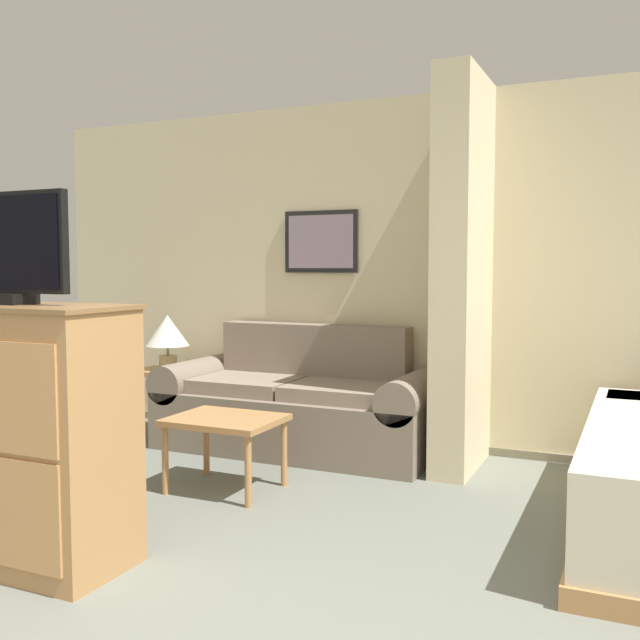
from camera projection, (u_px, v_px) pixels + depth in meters
name	position (u px, v px, depth m)	size (l,w,h in m)	color
wall_back	(494.00, 275.00, 5.09)	(7.63, 0.16, 2.60)	beige
wall_partition_pillar	(463.00, 274.00, 4.72)	(0.24, 0.80, 2.60)	beige
couch	(299.00, 405.00, 5.27)	(2.07, 0.84, 0.91)	gray
coffee_table	(225.00, 427.00, 4.29)	(0.65, 0.52, 0.45)	#B27F4C
side_table	(168.00, 379.00, 5.75)	(0.47, 0.47, 0.53)	#B27F4C
table_lamp	(168.00, 333.00, 5.72)	(0.34, 0.34, 0.44)	tan
tv_dresser	(11.00, 432.00, 3.27)	(1.17, 0.50, 1.18)	#B27F4C
tv	(5.00, 249.00, 3.21)	(0.71, 0.16, 0.50)	black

